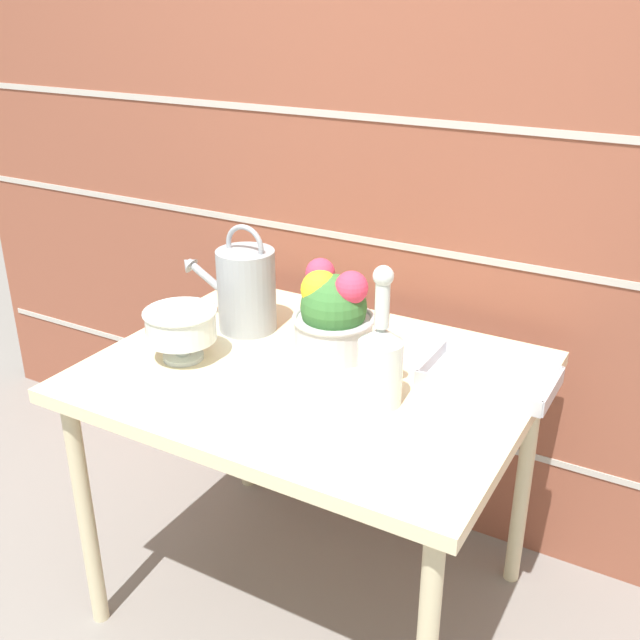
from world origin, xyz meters
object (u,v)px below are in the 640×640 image
watering_can (245,288)px  wire_tray (489,380)px  crystal_pedestal_bowl (181,326)px  glass_decanter (380,359)px  flower_planter (333,314)px

watering_can → wire_tray: size_ratio=0.99×
crystal_pedestal_bowl → glass_decanter: (0.53, 0.05, 0.02)m
glass_decanter → wire_tray: size_ratio=1.08×
glass_decanter → wire_tray: bearing=47.7°
watering_can → crystal_pedestal_bowl: bearing=-98.2°
flower_planter → wire_tray: flower_planter is taller
watering_can → crystal_pedestal_bowl: 0.24m
crystal_pedestal_bowl → flower_planter: size_ratio=0.77×
watering_can → flower_planter: 0.28m
flower_planter → glass_decanter: bearing=-38.8°
crystal_pedestal_bowl → wire_tray: crystal_pedestal_bowl is taller
glass_decanter → wire_tray: (0.19, 0.21, -0.10)m
watering_can → wire_tray: 0.70m
crystal_pedestal_bowl → glass_decanter: 0.54m
watering_can → flower_planter: size_ratio=1.26×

